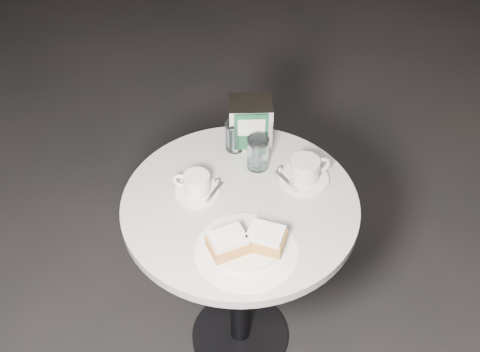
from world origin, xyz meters
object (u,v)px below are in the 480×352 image
(water_glass_left, at_px, (235,136))
(coffee_cup_left, at_px, (196,185))
(cafe_table, at_px, (240,245))
(water_glass_right, at_px, (258,153))
(coffee_cup_right, at_px, (305,171))
(napkin_dispenser, at_px, (250,123))
(beignet_plate, at_px, (246,241))

(water_glass_left, bearing_deg, coffee_cup_left, -120.03)
(cafe_table, bearing_deg, coffee_cup_left, 162.64)
(water_glass_left, xyz_separation_m, water_glass_right, (0.07, -0.09, 0.00))
(cafe_table, xyz_separation_m, coffee_cup_right, (0.20, 0.09, 0.23))
(coffee_cup_right, height_order, napkin_dispenser, napkin_dispenser)
(coffee_cup_right, relative_size, water_glass_right, 1.75)
(water_glass_right, bearing_deg, cafe_table, -110.41)
(cafe_table, relative_size, water_glass_left, 7.36)
(water_glass_right, bearing_deg, beignet_plate, -97.73)
(cafe_table, height_order, coffee_cup_left, coffee_cup_left)
(water_glass_left, distance_m, water_glass_right, 0.11)
(cafe_table, relative_size, coffee_cup_right, 3.92)
(coffee_cup_right, distance_m, water_glass_left, 0.26)
(beignet_plate, xyz_separation_m, coffee_cup_left, (-0.14, 0.21, 0.00))
(water_glass_left, relative_size, napkin_dispenser, 0.65)
(cafe_table, height_order, water_glass_right, water_glass_right)
(cafe_table, height_order, napkin_dispenser, napkin_dispenser)
(beignet_plate, height_order, coffee_cup_right, coffee_cup_right)
(cafe_table, relative_size, napkin_dispenser, 4.77)
(coffee_cup_right, height_order, water_glass_right, water_glass_right)
(cafe_table, height_order, beignet_plate, beignet_plate)
(coffee_cup_right, distance_m, water_glass_right, 0.15)
(water_glass_left, bearing_deg, cafe_table, -87.10)
(napkin_dispenser, bearing_deg, water_glass_left, -150.01)
(coffee_cup_left, height_order, water_glass_right, water_glass_right)
(coffee_cup_right, bearing_deg, beignet_plate, -143.09)
(napkin_dispenser, bearing_deg, water_glass_right, -81.47)
(coffee_cup_left, bearing_deg, beignet_plate, -43.18)
(water_glass_left, height_order, water_glass_right, water_glass_right)
(coffee_cup_right, xyz_separation_m, napkin_dispenser, (-0.16, 0.18, 0.04))
(cafe_table, xyz_separation_m, napkin_dispenser, (0.04, 0.27, 0.28))
(napkin_dispenser, bearing_deg, coffee_cup_right, -49.49)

